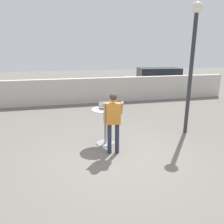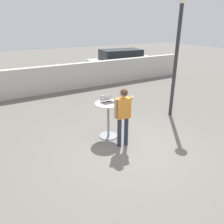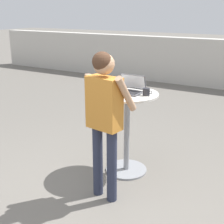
{
  "view_description": "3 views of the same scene",
  "coord_description": "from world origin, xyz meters",
  "px_view_note": "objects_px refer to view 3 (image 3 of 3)",
  "views": [
    {
      "loc": [
        -1.36,
        -4.88,
        2.64
      ],
      "look_at": [
        -0.08,
        0.42,
        1.09
      ],
      "focal_mm": 35.0,
      "sensor_mm": 36.0,
      "label": 1
    },
    {
      "loc": [
        -3.01,
        -4.07,
        3.13
      ],
      "look_at": [
        -0.3,
        0.47,
        0.96
      ],
      "focal_mm": 35.0,
      "sensor_mm": 36.0,
      "label": 2
    },
    {
      "loc": [
        1.52,
        -2.32,
        2.0
      ],
      "look_at": [
        -0.12,
        0.47,
        0.94
      ],
      "focal_mm": 50.0,
      "sensor_mm": 36.0,
      "label": 3
    }
  ],
  "objects_px": {
    "cafe_table": "(127,123)",
    "laptop": "(129,89)",
    "coffee_mug": "(146,92)",
    "standing_person": "(104,111)"
  },
  "relations": [
    {
      "from": "laptop",
      "to": "coffee_mug",
      "type": "height_order",
      "value": "laptop"
    },
    {
      "from": "laptop",
      "to": "standing_person",
      "type": "height_order",
      "value": "standing_person"
    },
    {
      "from": "laptop",
      "to": "coffee_mug",
      "type": "distance_m",
      "value": 0.24
    },
    {
      "from": "laptop",
      "to": "cafe_table",
      "type": "bearing_deg",
      "value": -90.9
    },
    {
      "from": "cafe_table",
      "to": "laptop",
      "type": "relative_size",
      "value": 3.05
    },
    {
      "from": "coffee_mug",
      "to": "standing_person",
      "type": "relative_size",
      "value": 0.07
    },
    {
      "from": "cafe_table",
      "to": "standing_person",
      "type": "distance_m",
      "value": 0.74
    },
    {
      "from": "cafe_table",
      "to": "standing_person",
      "type": "xyz_separation_m",
      "value": [
        0.07,
        -0.65,
        0.35
      ]
    },
    {
      "from": "cafe_table",
      "to": "laptop",
      "type": "xyz_separation_m",
      "value": [
        0.0,
        0.05,
        0.42
      ]
    },
    {
      "from": "standing_person",
      "to": "coffee_mug",
      "type": "bearing_deg",
      "value": 75.76
    }
  ]
}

